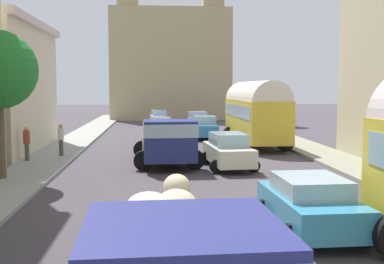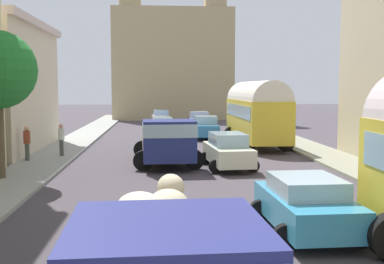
{
  "view_description": "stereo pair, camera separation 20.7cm",
  "coord_description": "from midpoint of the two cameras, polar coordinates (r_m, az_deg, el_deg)",
  "views": [
    {
      "loc": [
        -1.9,
        -0.73,
        3.69
      ],
      "look_at": [
        0.0,
        23.5,
        1.43
      ],
      "focal_mm": 45.03,
      "sensor_mm": 36.0,
      "label": 1
    },
    {
      "loc": [
        -1.69,
        -0.75,
        3.69
      ],
      "look_at": [
        0.0,
        23.5,
        1.43
      ],
      "focal_mm": 45.03,
      "sensor_mm": 36.0,
      "label": 2
    }
  ],
  "objects": [
    {
      "name": "pedestrian_1",
      "position": [
        25.85,
        -15.49,
        -0.75
      ],
      "size": [
        0.4,
        0.4,
        1.81
      ],
      "color": "#494A3F",
      "rests_on": "ground"
    },
    {
      "name": "car_0",
      "position": [
        29.9,
        -3.54,
        -0.32
      ],
      "size": [
        2.35,
        4.09,
        1.51
      ],
      "color": "#3F8EC3",
      "rests_on": "ground"
    },
    {
      "name": "pedestrian_0",
      "position": [
        24.65,
        -19.22,
        -1.11
      ],
      "size": [
        0.46,
        0.46,
        1.83
      ],
      "color": "#4B5143",
      "rests_on": "ground"
    },
    {
      "name": "distant_church",
      "position": [
        56.83,
        -2.69,
        8.7
      ],
      "size": [
        13.65,
        7.1,
        21.27
      ],
      "color": "tan",
      "rests_on": "ground"
    },
    {
      "name": "car_1",
      "position": [
        35.99,
        -3.75,
        0.58
      ],
      "size": [
        2.14,
        3.82,
        1.44
      ],
      "color": "silver",
      "rests_on": "ground"
    },
    {
      "name": "sidewalk_left",
      "position": [
        28.5,
        -15.49,
        -2.18
      ],
      "size": [
        2.5,
        70.0,
        0.14
      ],
      "primitive_type": "cube",
      "color": "#9A9B92",
      "rests_on": "ground"
    },
    {
      "name": "cargo_truck_1",
      "position": [
        22.58,
        -3.16,
        -1.07
      ],
      "size": [
        3.35,
        6.72,
        2.24
      ],
      "color": "navy",
      "rests_on": "ground"
    },
    {
      "name": "parked_bus_1",
      "position": [
        30.53,
        7.35,
        2.57
      ],
      "size": [
        3.35,
        8.82,
        4.08
      ],
      "color": "gold",
      "rests_on": "ground"
    },
    {
      "name": "car_3",
      "position": [
        12.62,
        13.35,
        -8.33
      ],
      "size": [
        2.46,
        3.85,
        1.45
      ],
      "color": "#3793C0",
      "rests_on": "ground"
    },
    {
      "name": "car_4",
      "position": [
        22.01,
        4.05,
        -2.23
      ],
      "size": [
        2.42,
        4.15,
        1.62
      ],
      "color": "beige",
      "rests_on": "ground"
    },
    {
      "name": "ground_plane",
      "position": [
        28.04,
        -0.77,
        -2.25
      ],
      "size": [
        154.0,
        154.0,
        0.0
      ],
      "primitive_type": "plane",
      "color": "#473F46"
    },
    {
      "name": "car_6",
      "position": [
        42.59,
        0.46,
        1.4
      ],
      "size": [
        2.41,
        4.18,
        1.56
      ],
      "color": "slate",
      "rests_on": "ground"
    },
    {
      "name": "car_2",
      "position": [
        45.93,
        -4.09,
        1.67
      ],
      "size": [
        2.3,
        4.31,
        1.56
      ],
      "color": "silver",
      "rests_on": "ground"
    },
    {
      "name": "car_5",
      "position": [
        34.58,
        1.35,
        0.54
      ],
      "size": [
        2.43,
        3.94,
        1.64
      ],
      "color": "#398ACD",
      "rests_on": "ground"
    },
    {
      "name": "sidewalk_right",
      "position": [
        29.4,
        13.48,
        -1.91
      ],
      "size": [
        2.5,
        70.0,
        0.14
      ],
      "primitive_type": "cube",
      "color": "gray",
      "rests_on": "ground"
    }
  ]
}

